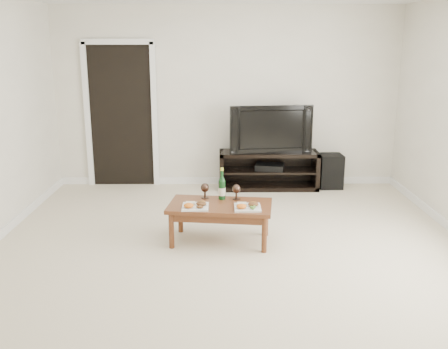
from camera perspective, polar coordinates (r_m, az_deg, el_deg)
floor at (r=5.00m, az=0.79°, el=-9.56°), size 5.50×5.50×0.00m
back_wall at (r=7.37m, az=0.34°, el=8.79°), size 5.00×0.04×2.60m
doorway at (r=7.50m, az=-11.65°, el=6.48°), size 0.90×0.02×2.05m
media_console at (r=7.31m, az=5.11°, el=0.52°), size 1.43×0.45×0.55m
television at (r=7.18m, az=5.22°, el=5.28°), size 1.19×0.30×0.68m
av_receiver at (r=7.29m, az=5.22°, el=0.88°), size 0.45×0.37×0.08m
subwoofer at (r=7.49m, az=12.05°, el=0.39°), size 0.34×0.34×0.50m
coffee_table at (r=5.33m, az=-0.44°, el=-5.55°), size 1.14×0.72×0.42m
plate_left at (r=5.15m, az=-3.29°, el=-3.44°), size 0.27×0.27×0.07m
plate_right at (r=5.12m, az=2.71°, el=-3.53°), size 0.27×0.27×0.07m
wine_bottle at (r=5.38m, az=-0.24°, el=-1.05°), size 0.07×0.07×0.35m
goblet_left at (r=5.44m, az=-2.20°, el=-1.87°), size 0.09×0.09×0.17m
goblet_right at (r=5.39m, az=1.42°, el=-2.02°), size 0.09×0.09×0.17m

